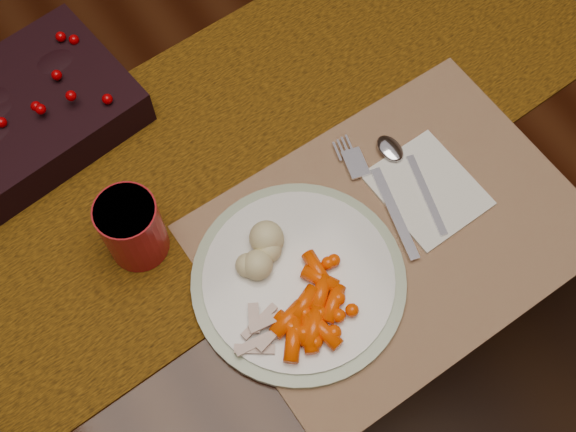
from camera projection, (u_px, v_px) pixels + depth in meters
floor at (222, 280)px, 1.69m from camera, size 5.00×5.00×0.00m
dining_table at (205, 211)px, 1.35m from camera, size 1.80×1.00×0.75m
table_runner at (189, 178)px, 0.95m from camera, size 1.90×0.50×0.00m
placemat_main at (395, 233)px, 0.92m from camera, size 0.48×0.36×0.00m
dinner_plate at (299, 280)px, 0.88m from camera, size 0.27×0.27×0.01m
baby_carrots at (311, 302)px, 0.85m from camera, size 0.12×0.10×0.02m
mashed_potatoes at (253, 247)px, 0.87m from camera, size 0.09×0.08×0.04m
turkey_shreds at (254, 333)px, 0.84m from camera, size 0.09×0.08×0.02m
napkin at (427, 189)px, 0.94m from camera, size 0.12×0.14×0.00m
fork at (385, 200)px, 0.93m from camera, size 0.07×0.17×0.00m
spoon at (415, 180)px, 0.94m from camera, size 0.07×0.15×0.00m
red_cup at (132, 228)px, 0.86m from camera, size 0.09×0.09×0.10m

